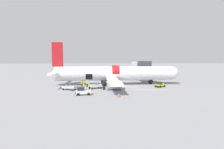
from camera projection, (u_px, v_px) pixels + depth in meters
ground_plane at (125, 86)px, 45.08m from camera, size 500.00×500.00×0.00m
apron_marking_line at (121, 90)px, 39.45m from camera, size 22.07×1.58×0.01m
jet_bridge_stub at (141, 67)px, 54.83m from camera, size 3.83×11.75×6.40m
airplane at (114, 74)px, 47.44m from camera, size 35.90×30.85×11.36m
baggage_tug_lead at (160, 85)px, 43.52m from camera, size 3.04×2.71×1.37m
baggage_tug_mid at (83, 91)px, 33.89m from camera, size 3.11×2.04×1.62m
baggage_tug_rear at (113, 85)px, 43.48m from camera, size 2.00×2.67×1.36m
baggage_cart_loading at (96, 86)px, 41.54m from camera, size 3.97×2.57×0.94m
baggage_cart_queued at (70, 88)px, 39.38m from camera, size 4.06×2.68×0.97m
ground_crew_loader_a at (84, 86)px, 39.03m from camera, size 0.50×0.56×1.66m
ground_crew_loader_b at (82, 84)px, 43.21m from camera, size 0.57×0.57×1.77m
ground_crew_driver at (87, 83)px, 43.54m from camera, size 0.55×0.55×1.72m
ground_crew_supervisor at (89, 86)px, 39.07m from camera, size 0.52×0.57×1.70m
suitcase_on_tarmac_upright at (104, 88)px, 39.45m from camera, size 0.60×0.53×0.78m
safety_cone_nose at (178, 83)px, 48.01m from camera, size 0.54×0.54×0.63m
safety_cone_engine_left at (119, 95)px, 32.07m from camera, size 0.58×0.58×0.72m
safety_cone_wingtip at (124, 88)px, 40.66m from camera, size 0.53×0.53×0.64m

